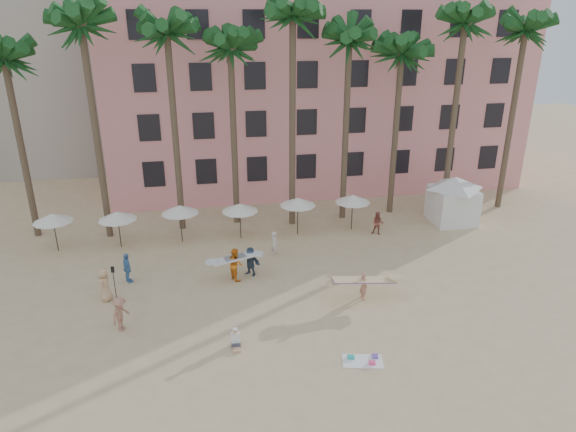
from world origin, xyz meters
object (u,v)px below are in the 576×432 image
(carrier_white, at_px, (235,263))
(cabana, at_px, (454,196))
(carrier_yellow, at_px, (364,283))
(pink_hotel, at_px, (312,91))

(carrier_white, bearing_deg, cabana, 20.05)
(cabana, xyz_separation_m, carrier_white, (-16.59, -6.06, -1.04))
(carrier_yellow, bearing_deg, cabana, 43.77)
(pink_hotel, relative_size, carrier_white, 12.39)
(pink_hotel, height_order, carrier_yellow, pink_hotel)
(cabana, distance_m, carrier_white, 17.69)
(cabana, bearing_deg, carrier_yellow, -136.23)
(pink_hotel, height_order, cabana, pink_hotel)
(pink_hotel, xyz_separation_m, cabana, (7.74, -13.33, -5.93))
(cabana, distance_m, carrier_yellow, 13.79)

